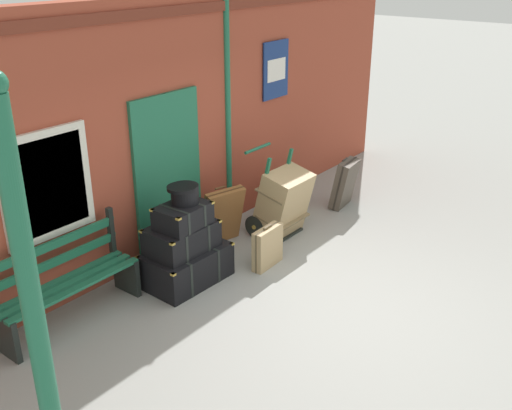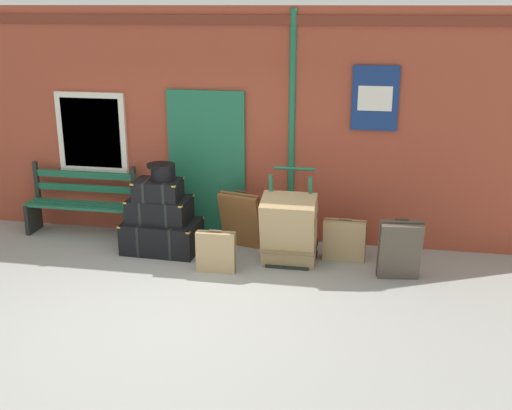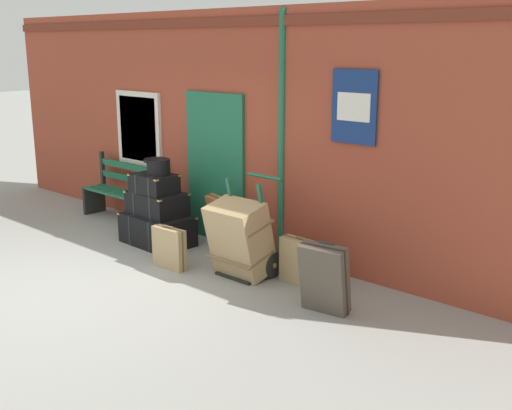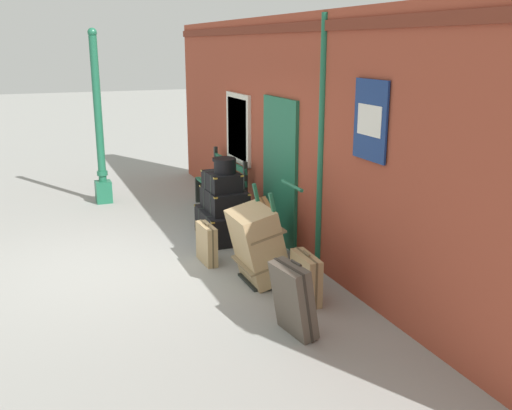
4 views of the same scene
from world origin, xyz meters
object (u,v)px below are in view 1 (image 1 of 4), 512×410
round_hatbox (184,193)px  suitcase_charcoal (267,247)px  porters_trolley (273,213)px  lamp_post (42,360)px  suitcase_umber (344,183)px  suitcase_olive (293,196)px  suitcase_brown (222,216)px  steamer_trunk_base (187,265)px  large_brown_trunk (283,202)px  platform_bench (65,283)px  steamer_trunk_middle (182,238)px  steamer_trunk_top (183,216)px

round_hatbox → suitcase_charcoal: 1.33m
porters_trolley → suitcase_charcoal: 1.03m
lamp_post → suitcase_umber: (5.89, 1.05, -0.80)m
porters_trolley → suitcase_olive: bearing=10.8°
suitcase_brown → suitcase_charcoal: (-0.14, -0.86, -0.14)m
lamp_post → suitcase_charcoal: bearing=13.1°
steamer_trunk_base → suitcase_brown: bearing=17.3°
porters_trolley → large_brown_trunk: size_ratio=1.24×
platform_bench → porters_trolley: bearing=-7.7°
platform_bench → porters_trolley: 3.15m
steamer_trunk_middle → suitcase_charcoal: bearing=-31.8°
suitcase_charcoal → suitcase_umber: bearing=5.2°
round_hatbox → large_brown_trunk: round_hatbox is taller
suitcase_olive → suitcase_umber: bearing=-35.1°
lamp_post → steamer_trunk_middle: 3.13m
round_hatbox → suitcase_olive: size_ratio=0.65×
steamer_trunk_middle → suitcase_olive: bearing=2.8°
porters_trolley → suitcase_charcoal: porters_trolley is taller
steamer_trunk_top → round_hatbox: round_hatbox is taller
steamer_trunk_top → suitcase_umber: steamer_trunk_top is taller
steamer_trunk_top → suitcase_olive: 2.55m
steamer_trunk_top → suitcase_charcoal: steamer_trunk_top is taller
round_hatbox → large_brown_trunk: 1.84m
steamer_trunk_middle → porters_trolley: size_ratio=0.69×
steamer_trunk_base → large_brown_trunk: bearing=-5.1°
steamer_trunk_top → large_brown_trunk: (1.78, -0.15, -0.39)m
round_hatbox → suitcase_umber: (3.09, -0.35, -0.75)m
round_hatbox → suitcase_charcoal: (0.85, -0.56, -0.86)m
platform_bench → suitcase_charcoal: 2.46m
suitcase_umber → suitcase_olive: bearing=144.9°
suitcase_olive → platform_bench: bearing=175.6°
steamer_trunk_top → suitcase_brown: 1.20m
round_hatbox → suitcase_umber: size_ratio=0.48×
steamer_trunk_top → steamer_trunk_middle: bearing=91.5°
platform_bench → suitcase_charcoal: size_ratio=2.85×
suitcase_olive → porters_trolley: bearing=-169.2°
steamer_trunk_base → suitcase_brown: (1.03, 0.32, 0.19)m
platform_bench → suitcase_charcoal: (2.25, -0.98, -0.18)m
lamp_post → round_hatbox: (2.79, 1.41, -0.05)m
large_brown_trunk → round_hatbox: bearing=174.1°
platform_bench → suitcase_brown: size_ratio=1.96×
platform_bench → round_hatbox: bearing=-16.7°
platform_bench → porters_trolley: size_ratio=1.34×
steamer_trunk_middle → steamer_trunk_top: size_ratio=1.32×
suitcase_brown → suitcase_charcoal: suitcase_brown is taller
porters_trolley → steamer_trunk_top: bearing=-179.2°
steamer_trunk_base → suitcase_charcoal: 1.04m
suitcase_olive → suitcase_umber: (0.69, -0.48, 0.11)m
suitcase_umber → platform_bench: bearing=170.2°
suitcase_olive → suitcase_charcoal: suitcase_olive is taller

